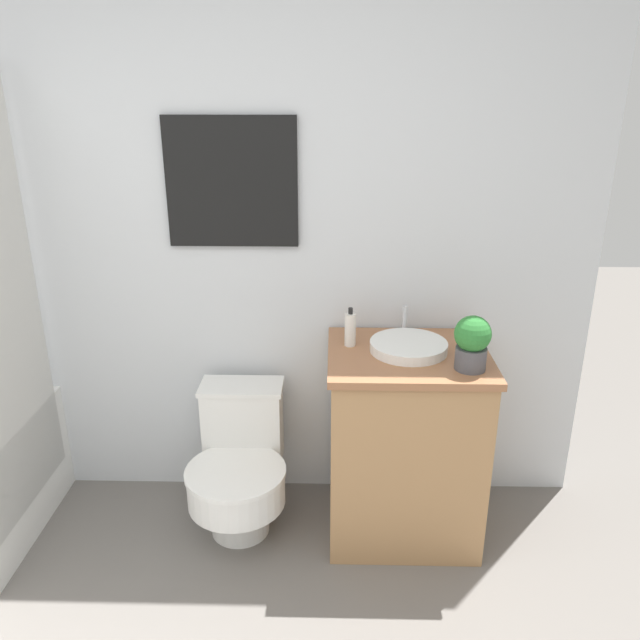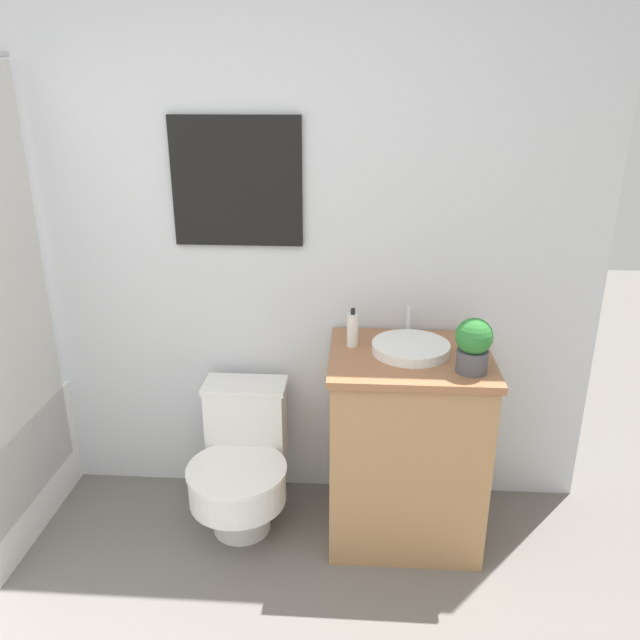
{
  "view_description": "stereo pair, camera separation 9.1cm",
  "coord_description": "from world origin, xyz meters",
  "views": [
    {
      "loc": [
        0.65,
        -0.63,
        1.86
      ],
      "look_at": [
        0.6,
        1.53,
        1.04
      ],
      "focal_mm": 35.0,
      "sensor_mm": 36.0,
      "label": 1
    },
    {
      "loc": [
        0.74,
        -0.62,
        1.86
      ],
      "look_at": [
        0.6,
        1.53,
        1.04
      ],
      "focal_mm": 35.0,
      "sensor_mm": 36.0,
      "label": 2
    }
  ],
  "objects": [
    {
      "name": "wall_back",
      "position": [
        0.0,
        2.01,
        1.25
      ],
      "size": [
        3.58,
        0.07,
        2.5
      ],
      "color": "silver",
      "rests_on": "ground_plane"
    },
    {
      "name": "toilet",
      "position": [
        0.24,
        1.69,
        0.3
      ],
      "size": [
        0.43,
        0.57,
        0.62
      ],
      "color": "white",
      "rests_on": "ground_plane"
    },
    {
      "name": "vanity",
      "position": [
        0.96,
        1.69,
        0.42
      ],
      "size": [
        0.65,
        0.56,
        0.84
      ],
      "color": "#AD7F51",
      "rests_on": "ground_plane"
    },
    {
      "name": "sink",
      "position": [
        0.96,
        1.71,
        0.86
      ],
      "size": [
        0.32,
        0.35,
        0.13
      ],
      "color": "white",
      "rests_on": "vanity"
    },
    {
      "name": "soap_bottle",
      "position": [
        0.72,
        1.76,
        0.92
      ],
      "size": [
        0.05,
        0.05,
        0.16
      ],
      "color": "silver",
      "rests_on": "vanity"
    },
    {
      "name": "potted_plant",
      "position": [
        1.17,
        1.54,
        0.96
      ],
      "size": [
        0.14,
        0.14,
        0.21
      ],
      "color": "#4C4C51",
      "rests_on": "vanity"
    }
  ]
}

